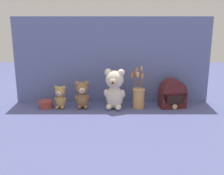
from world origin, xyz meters
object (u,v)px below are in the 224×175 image
(teddy_bear_large, at_px, (114,88))
(teddy_bear_medium, at_px, (82,94))
(flower_vase, at_px, (139,96))
(vintage_radio, at_px, (173,95))
(decorative_tin_tall, at_px, (46,104))
(teddy_bear_small, at_px, (60,96))

(teddy_bear_large, height_order, teddy_bear_medium, teddy_bear_large)
(teddy_bear_medium, relative_size, flower_vase, 0.65)
(teddy_bear_medium, height_order, vintage_radio, vintage_radio)
(teddy_bear_large, xyz_separation_m, decorative_tin_tall, (-0.52, 0.02, -0.13))
(teddy_bear_large, bearing_deg, vintage_radio, 4.60)
(teddy_bear_small, bearing_deg, teddy_bear_large, -1.33)
(teddy_bear_small, bearing_deg, flower_vase, 0.84)
(flower_vase, height_order, decorative_tin_tall, flower_vase)
(teddy_bear_large, bearing_deg, teddy_bear_medium, 177.36)
(teddy_bear_small, xyz_separation_m, flower_vase, (0.59, 0.01, 0.00))
(vintage_radio, bearing_deg, teddy_bear_medium, -177.96)
(flower_vase, bearing_deg, teddy_bear_small, -179.16)
(flower_vase, xyz_separation_m, vintage_radio, (0.26, 0.02, 0.00))
(decorative_tin_tall, bearing_deg, vintage_radio, 1.06)
(decorative_tin_tall, bearing_deg, teddy_bear_large, -1.94)
(teddy_bear_medium, xyz_separation_m, teddy_bear_small, (-0.16, -0.00, -0.02))
(teddy_bear_large, relative_size, flower_vase, 0.95)
(teddy_bear_large, xyz_separation_m, teddy_bear_medium, (-0.24, 0.01, -0.05))
(vintage_radio, height_order, decorative_tin_tall, vintage_radio)
(flower_vase, bearing_deg, decorative_tin_tall, -179.97)
(teddy_bear_medium, xyz_separation_m, decorative_tin_tall, (-0.28, 0.01, -0.08))
(teddy_bear_small, distance_m, decorative_tin_tall, 0.13)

